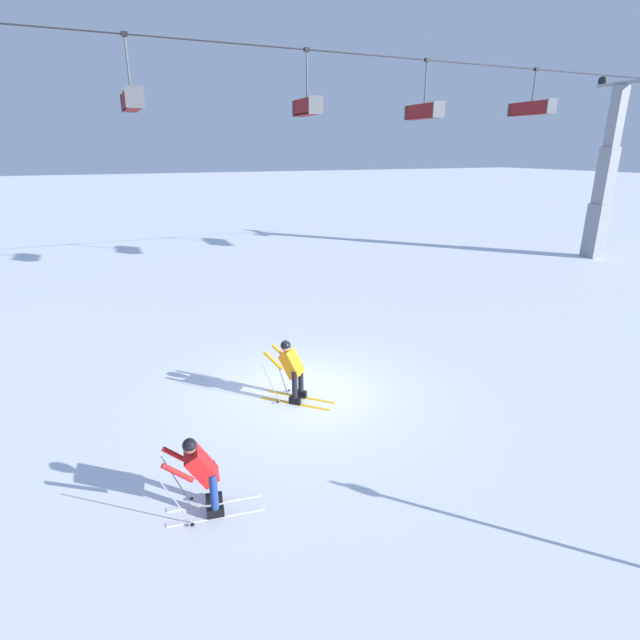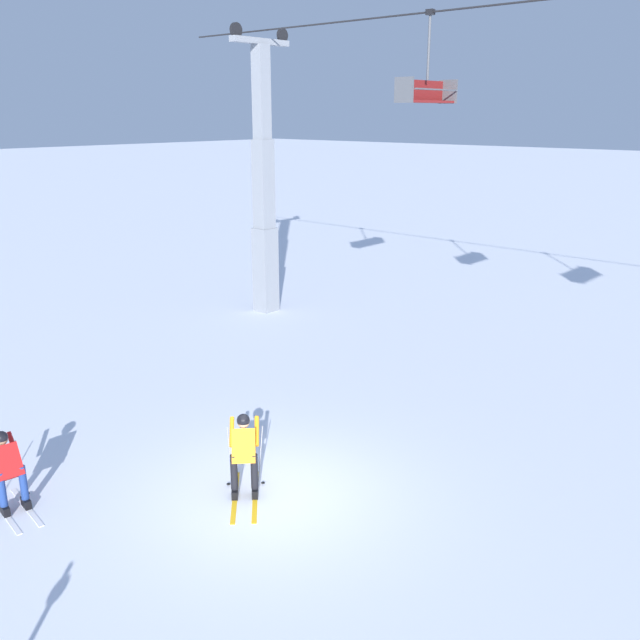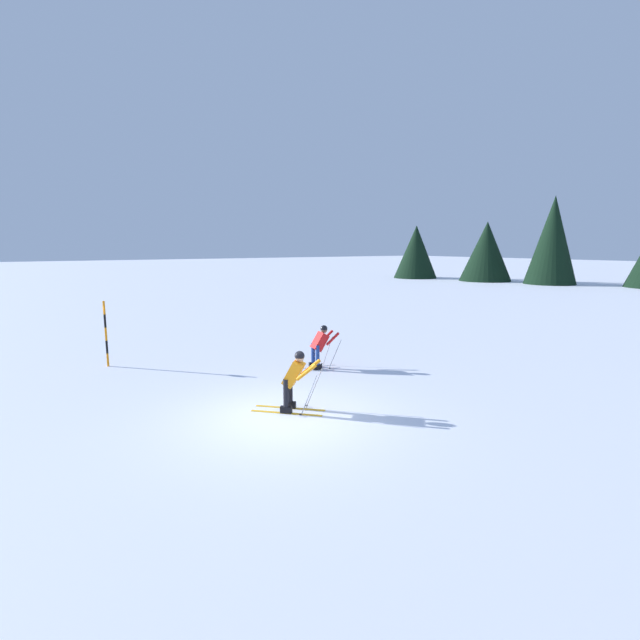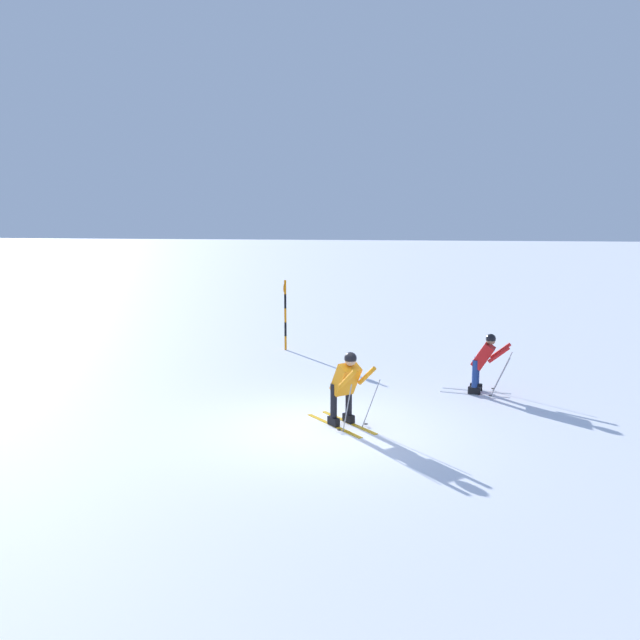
% 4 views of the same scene
% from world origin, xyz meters
% --- Properties ---
extents(ground_plane, '(260.00, 260.00, 0.00)m').
position_xyz_m(ground_plane, '(0.00, 0.00, 0.00)').
color(ground_plane, white).
extents(skier_carving_main, '(1.59, 1.58, 1.64)m').
position_xyz_m(skier_carving_main, '(-0.46, -0.26, 0.87)').
color(skier_carving_main, yellow).
rests_on(skier_carving_main, ground_plane).
extents(trail_marker_pole, '(0.07, 0.28, 2.19)m').
position_xyz_m(trail_marker_pole, '(2.60, -7.38, 1.18)').
color(trail_marker_pole, orange).
rests_on(trail_marker_pole, ground_plane).
extents(skier_distant_downhill, '(1.64, 0.80, 1.54)m').
position_xyz_m(skier_distant_downhill, '(-3.19, -3.33, 0.81)').
color(skier_distant_downhill, white).
rests_on(skier_distant_downhill, ground_plane).
extents(tree_line_ridge, '(15.00, 28.13, 9.05)m').
position_xyz_m(tree_line_ridge, '(-41.55, -21.13, 3.71)').
color(tree_line_ridge, black).
rests_on(tree_line_ridge, ground_plane).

